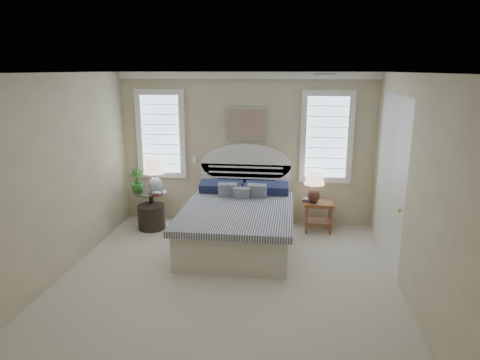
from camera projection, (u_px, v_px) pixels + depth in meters
name	position (u px, v px, depth m)	size (l,w,h in m)	color
floor	(225.00, 286.00, 5.57)	(4.50, 5.00, 0.01)	beige
ceiling	(223.00, 73.00, 4.89)	(4.50, 5.00, 0.01)	white
wall_back	(246.00, 150.00, 7.63)	(4.50, 0.02, 2.70)	tan
wall_left	(51.00, 181.00, 5.50)	(0.02, 5.00, 2.70)	tan
wall_right	(415.00, 193.00, 4.96)	(0.02, 5.00, 2.70)	tan
crown_molding	(246.00, 75.00, 7.27)	(4.50, 0.08, 0.12)	white
hvac_vent	(324.00, 74.00, 5.52)	(0.30, 0.20, 0.02)	#B2B2B2
switch_plate	(194.00, 159.00, 7.78)	(0.08, 0.01, 0.12)	white
window_left	(161.00, 134.00, 7.73)	(0.90, 0.06, 1.60)	#C8E7FE
window_right	(327.00, 137.00, 7.38)	(0.90, 0.06, 1.60)	#C8E7FE
painting	(246.00, 124.00, 7.47)	(0.74, 0.04, 0.58)	silver
closet_door	(390.00, 180.00, 6.15)	(0.02, 1.80, 2.40)	white
bed	(239.00, 220.00, 6.87)	(1.72, 2.28, 1.47)	beige
side_table_left	(152.00, 205.00, 7.64)	(0.56, 0.56, 0.63)	black
nightstand_right	(318.00, 210.00, 7.38)	(0.50, 0.40, 0.53)	brown
floor_pot	(151.00, 217.00, 7.54)	(0.47, 0.47, 0.43)	black
lamp_left	(155.00, 172.00, 7.41)	(0.51, 0.51, 0.64)	silver
lamp_right	(314.00, 183.00, 7.22)	(0.42, 0.42, 0.56)	black
potted_plant	(137.00, 181.00, 7.49)	(0.23, 0.23, 0.42)	#3F762F
books_left	(157.00, 194.00, 7.35)	(0.18, 0.15, 0.07)	maroon
books_right	(308.00, 200.00, 7.34)	(0.19, 0.16, 0.06)	maroon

